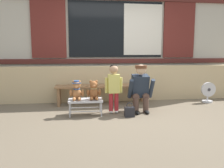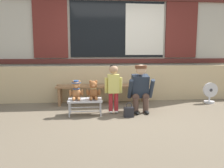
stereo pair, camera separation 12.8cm
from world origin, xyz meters
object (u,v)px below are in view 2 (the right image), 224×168
object	(u,v)px
handbag_on_ground	(129,112)
teddy_bear_plain	(93,91)
floor_fan	(210,93)
adult_crouching	(141,88)
teddy_bear_with_hat	(76,90)
small_display_bench	(85,101)
child_standing	(113,83)
wooden_bench_long	(103,88)

from	to	relation	value
handbag_on_ground	teddy_bear_plain	bearing A→B (deg)	159.65
floor_fan	adult_crouching	bearing A→B (deg)	-160.86
teddy_bear_with_hat	floor_fan	xyz separation A→B (m)	(3.06, 0.72, -0.23)
small_display_bench	handbag_on_ground	size ratio (longest dim) A/B	2.35
child_standing	handbag_on_ground	bearing A→B (deg)	-51.61
teddy_bear_plain	small_display_bench	bearing A→B (deg)	-179.49
wooden_bench_long	handbag_on_ground	world-z (taller)	wooden_bench_long
small_display_bench	floor_fan	xyz separation A→B (m)	(2.90, 0.72, -0.03)
wooden_bench_long	small_display_bench	xyz separation A→B (m)	(-0.40, -0.89, -0.11)
wooden_bench_long	teddy_bear_with_hat	world-z (taller)	teddy_bear_with_hat
wooden_bench_long	teddy_bear_plain	distance (m)	0.92
small_display_bench	teddy_bear_plain	distance (m)	0.25
teddy_bear_plain	child_standing	xyz separation A→B (m)	(0.39, 0.08, 0.13)
child_standing	adult_crouching	world-z (taller)	child_standing
adult_crouching	teddy_bear_with_hat	bearing A→B (deg)	-175.80
teddy_bear_with_hat	small_display_bench	bearing A→B (deg)	-0.77
small_display_bench	floor_fan	bearing A→B (deg)	13.96
adult_crouching	floor_fan	world-z (taller)	adult_crouching
teddy_bear_with_hat	floor_fan	size ratio (longest dim) A/B	0.76
wooden_bench_long	teddy_bear_with_hat	xyz separation A→B (m)	(-0.56, -0.89, 0.10)
wooden_bench_long	handbag_on_ground	size ratio (longest dim) A/B	7.72
teddy_bear_plain	floor_fan	bearing A→B (deg)	14.71
small_display_bench	teddy_bear_with_hat	world-z (taller)	teddy_bear_with_hat
adult_crouching	handbag_on_ground	world-z (taller)	adult_crouching
teddy_bear_plain	handbag_on_ground	distance (m)	0.78
small_display_bench	handbag_on_ground	xyz separation A→B (m)	(0.80, -0.24, -0.17)
adult_crouching	handbag_on_ground	distance (m)	0.58
teddy_bear_plain	adult_crouching	distance (m)	0.94
child_standing	floor_fan	world-z (taller)	child_standing
small_display_bench	teddy_bear_plain	size ratio (longest dim) A/B	1.76
small_display_bench	adult_crouching	size ratio (longest dim) A/B	0.67
floor_fan	small_display_bench	bearing A→B (deg)	-166.04
wooden_bench_long	small_display_bench	size ratio (longest dim) A/B	3.28
small_display_bench	handbag_on_ground	distance (m)	0.85
teddy_bear_plain	handbag_on_ground	xyz separation A→B (m)	(0.64, -0.24, -0.37)
teddy_bear_plain	handbag_on_ground	bearing A→B (deg)	-20.35
wooden_bench_long	floor_fan	world-z (taller)	floor_fan
child_standing	floor_fan	bearing A→B (deg)	15.30
teddy_bear_with_hat	adult_crouching	bearing A→B (deg)	4.20
wooden_bench_long	handbag_on_ground	distance (m)	1.23
wooden_bench_long	floor_fan	size ratio (longest dim) A/B	4.37
teddy_bear_plain	handbag_on_ground	size ratio (longest dim) A/B	1.34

